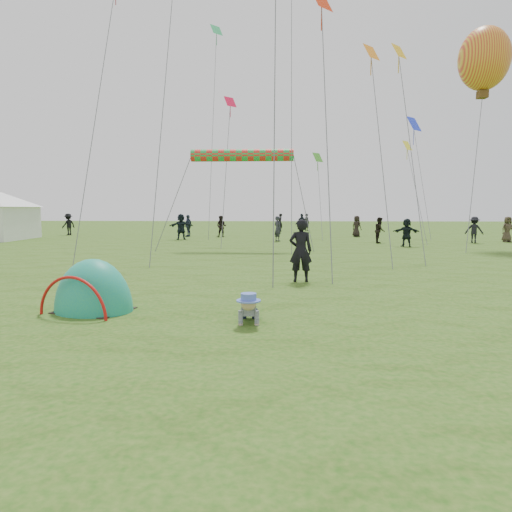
{
  "coord_description": "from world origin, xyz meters",
  "views": [
    {
      "loc": [
        0.51,
        -8.06,
        2.13
      ],
      "look_at": [
        -0.07,
        2.75,
        1.0
      ],
      "focal_mm": 32.0,
      "sensor_mm": 36.0,
      "label": 1
    }
  ],
  "objects_px": {
    "balloon_kite": "(484,63)",
    "standing_adult": "(301,251)",
    "crawling_toddler": "(249,307)",
    "popup_tent": "(94,311)"
  },
  "relations": [
    {
      "from": "standing_adult",
      "to": "balloon_kite",
      "type": "relative_size",
      "value": 0.46
    },
    {
      "from": "crawling_toddler",
      "to": "standing_adult",
      "type": "bearing_deg",
      "value": 73.87
    },
    {
      "from": "crawling_toddler",
      "to": "popup_tent",
      "type": "height_order",
      "value": "popup_tent"
    },
    {
      "from": "crawling_toddler",
      "to": "standing_adult",
      "type": "relative_size",
      "value": 0.44
    },
    {
      "from": "standing_adult",
      "to": "balloon_kite",
      "type": "distance_m",
      "value": 20.24
    },
    {
      "from": "crawling_toddler",
      "to": "balloon_kite",
      "type": "height_order",
      "value": "balloon_kite"
    },
    {
      "from": "balloon_kite",
      "to": "standing_adult",
      "type": "bearing_deg",
      "value": -127.45
    },
    {
      "from": "crawling_toddler",
      "to": "balloon_kite",
      "type": "xyz_separation_m",
      "value": [
        12.06,
        19.14,
        10.05
      ]
    },
    {
      "from": "crawling_toddler",
      "to": "standing_adult",
      "type": "xyz_separation_m",
      "value": [
        1.17,
        4.93,
        0.6
      ]
    },
    {
      "from": "balloon_kite",
      "to": "popup_tent",
      "type": "bearing_deg",
      "value": -130.05
    }
  ]
}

